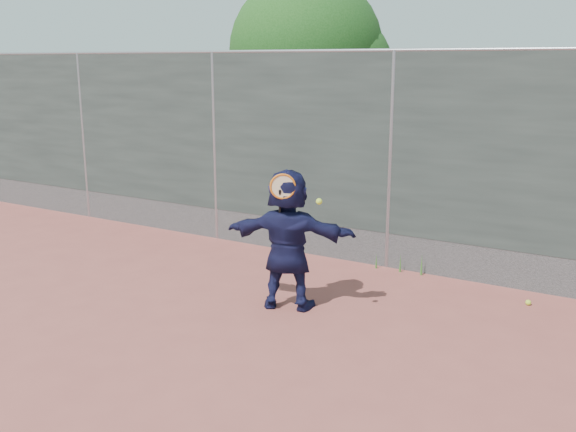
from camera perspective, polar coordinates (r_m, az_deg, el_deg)
The scene contains 7 objects.
ground at distance 6.41m, azimuth -3.42°, elevation -12.92°, with size 80.00×80.00×0.00m, color #9E4C42.
player at distance 7.48m, azimuth -0.00°, elevation -2.08°, with size 1.55×0.49×1.67m, color #16183E.
ball_ground at distance 8.30m, azimuth 20.58°, elevation -7.21°, with size 0.07×0.07×0.07m, color #BDDE31.
fence at distance 8.94m, azimuth 9.10°, elevation 5.22°, with size 20.00×0.06×3.03m.
swing_action at distance 7.11m, azimuth -0.17°, elevation 2.37°, with size 0.67×0.21×0.51m.
tree_left at distance 12.82m, azimuth 2.35°, elevation 13.94°, with size 3.15×3.00×4.53m.
weed_clump at distance 9.06m, azimuth 10.22°, elevation -4.14°, with size 0.68×0.07×0.30m.
Camera 1 is at (3.23, -4.74, 2.86)m, focal length 40.00 mm.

